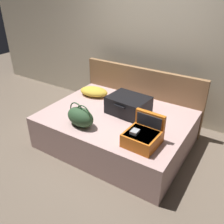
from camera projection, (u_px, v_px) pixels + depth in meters
ground_plane at (102, 157)px, 3.54m from camera, size 12.00×12.00×0.00m
back_wall at (155, 44)px, 4.13m from camera, size 8.00×0.10×2.60m
bed at (116, 129)px, 3.71m from camera, size 2.10×1.56×0.52m
headboard at (141, 96)px, 4.20m from camera, size 2.14×0.08×1.00m
hard_case_large at (128, 105)px, 3.58m from camera, size 0.61×0.50×0.26m
hard_case_medium at (143, 136)px, 2.91m from camera, size 0.40×0.42×0.36m
duffel_bag at (80, 117)px, 3.26m from camera, size 0.45×0.30×0.33m
pillow_near_headboard at (94, 92)px, 4.14m from camera, size 0.53×0.37×0.15m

